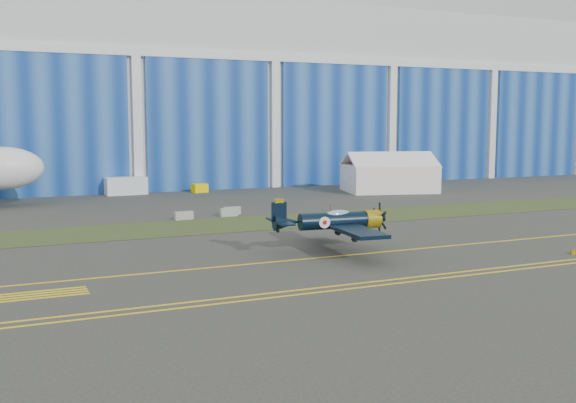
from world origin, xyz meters
name	(u,v)px	position (x,y,z in m)	size (l,w,h in m)	color
ground	(263,249)	(0.00, 0.00, 0.00)	(260.00, 260.00, 0.00)	#3A3A34
grass_median	(211,226)	(0.00, 14.00, 0.02)	(260.00, 10.00, 0.02)	#475128
hangar	(110,97)	(0.00, 71.79, 14.96)	(220.00, 45.70, 30.00)	silver
taxiway_centreline	(287,261)	(0.00, -5.00, 0.01)	(200.00, 0.20, 0.02)	yellow
edge_line_near	(349,289)	(0.00, -14.50, 0.01)	(80.00, 0.20, 0.02)	yellow
edge_line_far	(341,285)	(0.00, -13.50, 0.01)	(80.00, 0.20, 0.02)	yellow
hold_short_ladder	(37,295)	(-18.00, -8.10, 0.01)	(6.00, 2.40, 0.02)	yellow
warbird	(333,221)	(4.93, -3.08, 2.50)	(12.11, 14.13, 3.89)	black
tent	(389,172)	(34.98, 35.74, 3.04)	(14.97, 12.41, 6.07)	white
shipping_container	(126,186)	(-2.20, 47.50, 1.27)	(5.85, 2.34, 2.54)	silver
tug	(200,188)	(8.43, 46.12, 0.65)	(2.22, 1.39, 1.30)	#FFD900
gse_box	(422,179)	(47.04, 44.17, 0.90)	(2.99, 1.59, 1.79)	tan
barrier_a	(184,216)	(-1.38, 19.23, 0.45)	(2.00, 0.60, 0.90)	#9A9993
barrier_b	(232,211)	(4.63, 20.86, 0.45)	(2.00, 0.60, 0.90)	#959493
barrier_c	(229,212)	(3.93, 19.82, 0.45)	(2.00, 0.60, 0.90)	#939F8C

